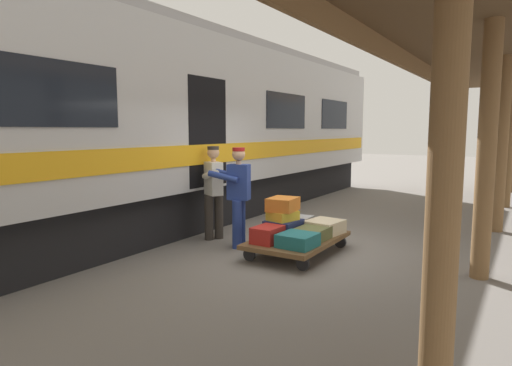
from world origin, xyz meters
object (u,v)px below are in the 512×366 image
Objects in this scene: luggage_cart at (297,240)px; porter_in_overalls at (238,193)px; suitcase_navy_fabric at (284,228)px; suitcase_orange_carryall at (283,204)px; suitcase_yellow_case at (283,216)px; porter_by_door at (214,189)px; suitcase_teal_softside at (298,240)px; suitcase_olive_duffel at (312,234)px; suitcase_gray_aluminum at (297,223)px; suitcase_red_plastic at (268,234)px; train_car at (149,127)px; suitcase_cream_canvas at (325,227)px.

porter_in_overalls is (1.07, 0.13, 0.70)m from luggage_cart.
suitcase_orange_carryall is (0.02, -0.01, 0.39)m from suitcase_navy_fabric.
porter_by_door reaches higher than suitcase_yellow_case.
suitcase_teal_softside is at bearing 136.67° from suitcase_yellow_case.
suitcase_teal_softside is 0.94× the size of suitcase_navy_fabric.
suitcase_olive_duffel is 1.27× the size of suitcase_orange_carryall.
suitcase_yellow_case is at bearing 176.26° from porter_by_door.
suitcase_gray_aluminum is 0.92× the size of suitcase_navy_fabric.
porter_by_door reaches higher than suitcase_navy_fabric.
luggage_cart is 0.59m from suitcase_red_plastic.
suitcase_gray_aluminum is (0.51, -0.50, 0.02)m from suitcase_olive_duffel.
suitcase_yellow_case is 0.19m from suitcase_orange_carryall.
suitcase_red_plastic is at bearing 0.00° from suitcase_teal_softside.
porter_in_overalls is (0.81, 0.11, 0.32)m from suitcase_yellow_case.
train_car reaches higher than suitcase_red_plastic.
suitcase_olive_duffel is 0.51m from suitcase_navy_fabric.
train_car is 32.22× the size of suitcase_navy_fabric.
suitcase_orange_carryall is at bearing -1.59° from suitcase_olive_duffel.
suitcase_navy_fabric is (0.00, 0.50, 0.02)m from suitcase_gray_aluminum.
suitcase_red_plastic reaches higher than suitcase_teal_softside.
porter_in_overalls is at bearing -24.47° from suitcase_red_plastic.
suitcase_navy_fabric is at bearing 176.94° from porter_by_door.
suitcase_orange_carryall is (0.02, -0.03, 0.18)m from suitcase_yellow_case.
train_car reaches higher than suitcase_cream_canvas.
porter_in_overalls is at bearing 7.00° from luggage_cart.
suitcase_navy_fabric is at bearing -114.14° from suitcase_yellow_case.
luggage_cart is 4.15× the size of suitcase_yellow_case.
train_car is at bearing 3.79° from suitcase_cream_canvas.
porter_in_overalls is 0.69m from porter_by_door.
suitcase_teal_softside reaches higher than luggage_cart.
suitcase_yellow_case reaches higher than suitcase_red_plastic.
porter_by_door is at bearing -2.61° from luggage_cart.
suitcase_olive_duffel is 1.26× the size of suitcase_gray_aluminum.
suitcase_red_plastic is 0.65m from suitcase_orange_carryall.
suitcase_teal_softside is at bearing 135.78° from suitcase_orange_carryall.
suitcase_cream_canvas is (-0.25, -0.50, 0.15)m from luggage_cart.
train_car is 4.10m from suitcase_cream_canvas.
suitcase_navy_fabric is (0.00, -0.50, 0.01)m from suitcase_red_plastic.
suitcase_teal_softside is 0.89× the size of suitcase_cream_canvas.
suitcase_navy_fabric is (0.51, -0.50, 0.03)m from suitcase_teal_softside.
suitcase_red_plastic reaches higher than suitcase_olive_duffel.
suitcase_yellow_case is 0.88× the size of suitcase_orange_carryall.
suitcase_orange_carryall is at bearing -30.93° from suitcase_navy_fabric.
suitcase_cream_canvas is (-0.51, -1.01, -0.01)m from suitcase_red_plastic.
suitcase_yellow_case is (0.51, 0.52, 0.22)m from suitcase_cream_canvas.
suitcase_orange_carryall is at bearing -62.05° from suitcase_yellow_case.
train_car is 35.21× the size of suitcase_orange_carryall.
suitcase_olive_duffel is at bearing 177.72° from porter_by_door.
suitcase_navy_fabric is at bearing 0.00° from luggage_cart.
suitcase_orange_carryall reaches higher than suitcase_yellow_case.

